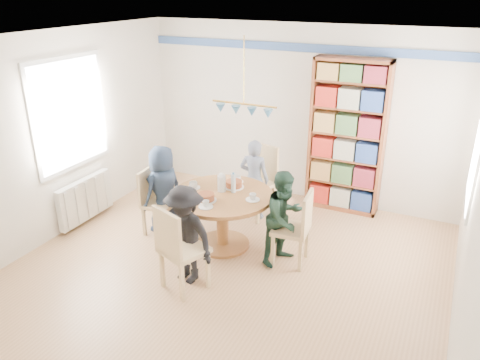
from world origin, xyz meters
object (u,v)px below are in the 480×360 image
Objects in this scene: chair_far at (260,177)px; bookshelf at (347,138)px; chair_right at (297,225)px; person_right at (285,218)px; chair_left at (154,198)px; radiator at (86,199)px; person_left at (163,190)px; person_near at (185,235)px; person_far at (254,179)px; dining_table at (222,207)px; chair_near at (177,246)px.

bookshelf reaches higher than chair_far.
person_right is at bearing -171.65° from chair_right.
chair_far reaches higher than chair_left.
person_left is (1.18, 0.26, 0.27)m from radiator.
person_near is at bearing 155.85° from person_right.
chair_right is 0.42× the size of bookshelf.
person_far is at bearing 28.93° from radiator.
bookshelf reaches higher than radiator.
person_right is at bearing -98.60° from bookshelf.
bookshelf reaches higher than chair_right.
chair_left reaches higher than dining_table.
radiator is at bearing 175.66° from person_near.
person_far is (2.13, 1.18, 0.25)m from radiator.
bookshelf is at bearing 79.35° from person_near.
chair_left is 0.86× the size of chair_far.
person_left is 1.26m from person_near.
person_left is 1.04× the size of person_far.
chair_near reaches higher than chair_left.
chair_far is at bearing 100.27° from person_near.
dining_table is 1.09× the size of person_right.
person_left reaches higher than chair_left.
chair_right is 1.42m from chair_far.
chair_far is 0.89× the size of person_near.
dining_table is 0.85m from person_right.
person_near reaches higher than dining_table.
chair_near is at bearing -89.54° from dining_table.
radiator is 0.81× the size of person_left.
chair_far is 0.89× the size of person_far.
dining_table is 1.26× the size of chair_near.
chair_right is at bearing 4.75° from radiator.
person_near is (-0.05, -1.81, -0.00)m from person_far.
chair_far is at bearing 86.94° from dining_table.
chair_far is at bearing 46.17° from chair_left.
person_right is 1.25m from person_far.
person_right reaches higher than chair_near.
radiator is 2.19m from person_near.
dining_table is 1.37× the size of chair_right.
chair_left is 0.76× the size of person_far.
chair_near is at bearing -70.12° from person_near.
chair_near is 0.86× the size of person_far.
chair_far is 1.03× the size of chair_near.
person_near is (0.90, -0.89, -0.03)m from person_left.
chair_right is 1.36m from person_near.
dining_table is (2.10, 0.24, 0.21)m from radiator.
chair_left is at bearing -40.07° from person_left.
radiator is 3.89m from bookshelf.
bookshelf reaches higher than person_far.
person_left is at bearing 35.27° from chair_left.
chair_far reaches higher than chair_right.
person_far is at bearing 136.82° from chair_right.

